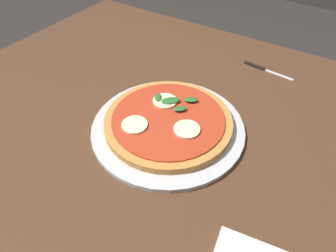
{
  "coord_description": "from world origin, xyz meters",
  "views": [
    {
      "loc": [
        0.35,
        -0.43,
        1.22
      ],
      "look_at": [
        0.08,
        0.01,
        0.72
      ],
      "focal_mm": 31.22,
      "sensor_mm": 36.0,
      "label": 1
    }
  ],
  "objects_px": {
    "knife": "(262,68)",
    "dining_table": "(143,143)",
    "pizza": "(168,120)",
    "serving_tray": "(168,127)"
  },
  "relations": [
    {
      "from": "dining_table",
      "to": "knife",
      "type": "relative_size",
      "value": 7.71
    },
    {
      "from": "dining_table",
      "to": "pizza",
      "type": "relative_size",
      "value": 3.97
    },
    {
      "from": "dining_table",
      "to": "serving_tray",
      "type": "distance_m",
      "value": 0.12
    },
    {
      "from": "dining_table",
      "to": "knife",
      "type": "distance_m",
      "value": 0.44
    },
    {
      "from": "pizza",
      "to": "dining_table",
      "type": "bearing_deg",
      "value": -169.31
    },
    {
      "from": "knife",
      "to": "dining_table",
      "type": "bearing_deg",
      "value": -114.74
    },
    {
      "from": "knife",
      "to": "pizza",
      "type": "bearing_deg",
      "value": -105.85
    },
    {
      "from": "serving_tray",
      "to": "knife",
      "type": "xyz_separation_m",
      "value": [
        0.11,
        0.39,
        -0.0
      ]
    },
    {
      "from": "dining_table",
      "to": "pizza",
      "type": "distance_m",
      "value": 0.13
    },
    {
      "from": "serving_tray",
      "to": "knife",
      "type": "bearing_deg",
      "value": 74.73
    }
  ]
}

